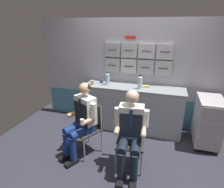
{
  "coord_description": "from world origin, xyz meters",
  "views": [
    {
      "loc": [
        0.54,
        -2.26,
        2.04
      ],
      "look_at": [
        -0.22,
        0.29,
        1.03
      ],
      "focal_mm": 29.68,
      "sensor_mm": 36.0,
      "label": 1
    }
  ],
  "objects_px": {
    "water_bottle_tall": "(108,79)",
    "snack_banana": "(146,86)",
    "service_trolley": "(208,121)",
    "crew_member_right": "(130,130)",
    "folding_chair_right": "(131,134)",
    "folding_chair_left": "(90,123)",
    "crew_member_left": "(82,118)",
    "coffee_cup_white": "(102,81)"
  },
  "relations": [
    {
      "from": "crew_member_left",
      "to": "folding_chair_left",
      "type": "bearing_deg",
      "value": 61.36
    },
    {
      "from": "folding_chair_left",
      "to": "crew_member_right",
      "type": "xyz_separation_m",
      "value": [
        0.72,
        -0.28,
        0.15
      ]
    },
    {
      "from": "service_trolley",
      "to": "folding_chair_right",
      "type": "distance_m",
      "value": 1.45
    },
    {
      "from": "water_bottle_tall",
      "to": "coffee_cup_white",
      "type": "height_order",
      "value": "water_bottle_tall"
    },
    {
      "from": "water_bottle_tall",
      "to": "folding_chair_right",
      "type": "bearing_deg",
      "value": -55.34
    },
    {
      "from": "crew_member_right",
      "to": "water_bottle_tall",
      "type": "relative_size",
      "value": 4.81
    },
    {
      "from": "crew_member_left",
      "to": "water_bottle_tall",
      "type": "bearing_deg",
      "value": 84.3
    },
    {
      "from": "crew_member_left",
      "to": "water_bottle_tall",
      "type": "distance_m",
      "value": 1.08
    },
    {
      "from": "folding_chair_left",
      "to": "snack_banana",
      "type": "xyz_separation_m",
      "value": [
        0.77,
        0.92,
        0.42
      ]
    },
    {
      "from": "snack_banana",
      "to": "water_bottle_tall",
      "type": "bearing_deg",
      "value": -176.35
    },
    {
      "from": "folding_chair_left",
      "to": "snack_banana",
      "type": "distance_m",
      "value": 1.27
    },
    {
      "from": "service_trolley",
      "to": "snack_banana",
      "type": "height_order",
      "value": "snack_banana"
    },
    {
      "from": "service_trolley",
      "to": "snack_banana",
      "type": "bearing_deg",
      "value": 170.0
    },
    {
      "from": "coffee_cup_white",
      "to": "crew_member_left",
      "type": "bearing_deg",
      "value": -87.28
    },
    {
      "from": "folding_chair_left",
      "to": "service_trolley",
      "type": "bearing_deg",
      "value": 20.86
    },
    {
      "from": "crew_member_left",
      "to": "coffee_cup_white",
      "type": "bearing_deg",
      "value": 92.72
    },
    {
      "from": "water_bottle_tall",
      "to": "coffee_cup_white",
      "type": "bearing_deg",
      "value": 154.15
    },
    {
      "from": "crew_member_left",
      "to": "water_bottle_tall",
      "type": "height_order",
      "value": "crew_member_left"
    },
    {
      "from": "folding_chair_right",
      "to": "snack_banana",
      "type": "xyz_separation_m",
      "value": [
        0.07,
        1.03,
        0.42
      ]
    },
    {
      "from": "folding_chair_left",
      "to": "crew_member_right",
      "type": "bearing_deg",
      "value": -21.05
    },
    {
      "from": "service_trolley",
      "to": "crew_member_right",
      "type": "bearing_deg",
      "value": -139.52
    },
    {
      "from": "folding_chair_left",
      "to": "folding_chair_right",
      "type": "bearing_deg",
      "value": -9.38
    },
    {
      "from": "service_trolley",
      "to": "folding_chair_left",
      "type": "bearing_deg",
      "value": -159.14
    },
    {
      "from": "water_bottle_tall",
      "to": "snack_banana",
      "type": "relative_size",
      "value": 1.47
    },
    {
      "from": "service_trolley",
      "to": "crew_member_left",
      "type": "xyz_separation_m",
      "value": [
        -1.97,
        -0.86,
        0.2
      ]
    },
    {
      "from": "service_trolley",
      "to": "snack_banana",
      "type": "relative_size",
      "value": 5.06
    },
    {
      "from": "service_trolley",
      "to": "water_bottle_tall",
      "type": "xyz_separation_m",
      "value": [
        -1.87,
        0.15,
        0.56
      ]
    },
    {
      "from": "coffee_cup_white",
      "to": "snack_banana",
      "type": "distance_m",
      "value": 0.9
    },
    {
      "from": "snack_banana",
      "to": "folding_chair_left",
      "type": "bearing_deg",
      "value": -130.1
    },
    {
      "from": "service_trolley",
      "to": "coffee_cup_white",
      "type": "xyz_separation_m",
      "value": [
        -2.02,
        0.22,
        0.48
      ]
    },
    {
      "from": "folding_chair_right",
      "to": "crew_member_left",
      "type": "bearing_deg",
      "value": -178.09
    },
    {
      "from": "folding_chair_right",
      "to": "snack_banana",
      "type": "relative_size",
      "value": 4.84
    },
    {
      "from": "crew_member_left",
      "to": "snack_banana",
      "type": "bearing_deg",
      "value": 51.26
    },
    {
      "from": "folding_chair_right",
      "to": "water_bottle_tall",
      "type": "xyz_separation_m",
      "value": [
        -0.68,
        0.99,
        0.52
      ]
    },
    {
      "from": "crew_member_left",
      "to": "crew_member_right",
      "type": "relative_size",
      "value": 1.0
    },
    {
      "from": "folding_chair_left",
      "to": "snack_banana",
      "type": "height_order",
      "value": "snack_banana"
    },
    {
      "from": "folding_chair_right",
      "to": "crew_member_right",
      "type": "relative_size",
      "value": 0.68
    },
    {
      "from": "folding_chair_left",
      "to": "folding_chair_right",
      "type": "distance_m",
      "value": 0.71
    },
    {
      "from": "crew_member_right",
      "to": "water_bottle_tall",
      "type": "height_order",
      "value": "crew_member_right"
    },
    {
      "from": "service_trolley",
      "to": "snack_banana",
      "type": "distance_m",
      "value": 1.23
    },
    {
      "from": "coffee_cup_white",
      "to": "folding_chair_right",
      "type": "bearing_deg",
      "value": -51.79
    },
    {
      "from": "service_trolley",
      "to": "crew_member_right",
      "type": "xyz_separation_m",
      "value": [
        -1.17,
        -1.0,
        0.2
      ]
    }
  ]
}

